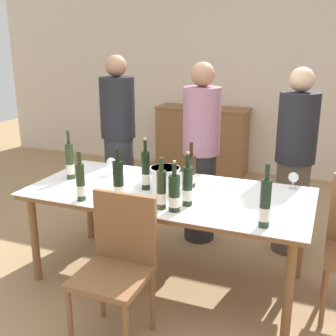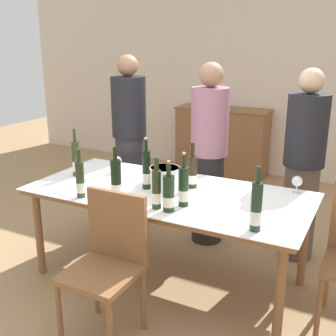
{
  "view_description": "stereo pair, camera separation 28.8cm",
  "coord_description": "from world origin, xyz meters",
  "px_view_note": "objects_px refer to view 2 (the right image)",
  "views": [
    {
      "loc": [
        1.09,
        -2.73,
        1.81
      ],
      "look_at": [
        0.0,
        0.0,
        0.91
      ],
      "focal_mm": 45.0,
      "sensor_mm": 36.0,
      "label": 1
    },
    {
      "loc": [
        1.35,
        -2.61,
        1.81
      ],
      "look_at": [
        0.0,
        0.0,
        0.91
      ],
      "focal_mm": 45.0,
      "sensor_mm": 36.0,
      "label": 2
    }
  ],
  "objects_px": {
    "wine_bottle_3": "(146,171)",
    "wine_bottle_5": "(192,172)",
    "ice_bucket": "(165,179)",
    "wine_bottle_6": "(80,180)",
    "sideboard_cabinet": "(222,141)",
    "wine_bottle_1": "(116,181)",
    "wine_glass_0": "(154,172)",
    "person_host": "(130,143)",
    "wine_bottle_2": "(256,208)",
    "wine_bottle_0": "(169,194)",
    "wine_bottle_8": "(157,190)",
    "person_guest_right": "(303,167)",
    "person_guest_left": "(209,156)",
    "chair_near_front": "(108,256)",
    "wine_bottle_4": "(184,188)",
    "wine_glass_2": "(117,161)",
    "wine_glass_1": "(297,182)",
    "dining_table": "(168,199)",
    "wine_bottle_7": "(76,159)"
  },
  "relations": [
    {
      "from": "sideboard_cabinet",
      "to": "person_host",
      "type": "bearing_deg",
      "value": -96.55
    },
    {
      "from": "dining_table",
      "to": "person_host",
      "type": "height_order",
      "value": "person_host"
    },
    {
      "from": "wine_bottle_0",
      "to": "wine_bottle_3",
      "type": "height_order",
      "value": "wine_bottle_3"
    },
    {
      "from": "wine_bottle_3",
      "to": "person_guest_right",
      "type": "height_order",
      "value": "person_guest_right"
    },
    {
      "from": "wine_bottle_4",
      "to": "person_guest_right",
      "type": "height_order",
      "value": "person_guest_right"
    },
    {
      "from": "chair_near_front",
      "to": "dining_table",
      "type": "bearing_deg",
      "value": 86.42
    },
    {
      "from": "person_guest_right",
      "to": "wine_glass_0",
      "type": "bearing_deg",
      "value": -143.44
    },
    {
      "from": "ice_bucket",
      "to": "wine_bottle_3",
      "type": "relative_size",
      "value": 0.56
    },
    {
      "from": "wine_bottle_8",
      "to": "person_guest_left",
      "type": "relative_size",
      "value": 0.21
    },
    {
      "from": "wine_bottle_1",
      "to": "wine_bottle_2",
      "type": "height_order",
      "value": "wine_bottle_2"
    },
    {
      "from": "wine_bottle_8",
      "to": "dining_table",
      "type": "bearing_deg",
      "value": 104.3
    },
    {
      "from": "wine_bottle_8",
      "to": "wine_glass_1",
      "type": "distance_m",
      "value": 1.06
    },
    {
      "from": "person_host",
      "to": "wine_bottle_3",
      "type": "bearing_deg",
      "value": -50.66
    },
    {
      "from": "wine_bottle_1",
      "to": "wine_bottle_2",
      "type": "bearing_deg",
      "value": -1.77
    },
    {
      "from": "wine_glass_1",
      "to": "person_guest_right",
      "type": "distance_m",
      "value": 0.44
    },
    {
      "from": "sideboard_cabinet",
      "to": "wine_glass_1",
      "type": "bearing_deg",
      "value": -58.7
    },
    {
      "from": "sideboard_cabinet",
      "to": "wine_bottle_8",
      "type": "bearing_deg",
      "value": -77.71
    },
    {
      "from": "wine_glass_0",
      "to": "person_host",
      "type": "bearing_deg",
      "value": 134.14
    },
    {
      "from": "chair_near_front",
      "to": "wine_glass_0",
      "type": "bearing_deg",
      "value": 98.91
    },
    {
      "from": "person_host",
      "to": "wine_bottle_4",
      "type": "bearing_deg",
      "value": -43.09
    },
    {
      "from": "wine_bottle_4",
      "to": "wine_bottle_5",
      "type": "height_order",
      "value": "wine_bottle_4"
    },
    {
      "from": "wine_bottle_1",
      "to": "wine_bottle_4",
      "type": "relative_size",
      "value": 1.03
    },
    {
      "from": "dining_table",
      "to": "wine_bottle_6",
      "type": "distance_m",
      "value": 0.66
    },
    {
      "from": "sideboard_cabinet",
      "to": "person_guest_right",
      "type": "distance_m",
      "value": 2.42
    },
    {
      "from": "wine_bottle_6",
      "to": "wine_glass_2",
      "type": "distance_m",
      "value": 0.63
    },
    {
      "from": "wine_bottle_2",
      "to": "wine_glass_2",
      "type": "distance_m",
      "value": 1.49
    },
    {
      "from": "wine_bottle_0",
      "to": "person_guest_right",
      "type": "bearing_deg",
      "value": 61.25
    },
    {
      "from": "sideboard_cabinet",
      "to": "chair_near_front",
      "type": "distance_m",
      "value": 3.53
    },
    {
      "from": "dining_table",
      "to": "wine_bottle_8",
      "type": "bearing_deg",
      "value": -75.7
    },
    {
      "from": "wine_glass_0",
      "to": "wine_glass_1",
      "type": "height_order",
      "value": "wine_glass_0"
    },
    {
      "from": "wine_bottle_7",
      "to": "wine_bottle_8",
      "type": "distance_m",
      "value": 0.98
    },
    {
      "from": "wine_bottle_2",
      "to": "wine_glass_0",
      "type": "bearing_deg",
      "value": 153.58
    },
    {
      "from": "wine_bottle_5",
      "to": "wine_glass_0",
      "type": "height_order",
      "value": "wine_bottle_5"
    },
    {
      "from": "chair_near_front",
      "to": "wine_bottle_3",
      "type": "bearing_deg",
      "value": 100.35
    },
    {
      "from": "wine_glass_0",
      "to": "ice_bucket",
      "type": "bearing_deg",
      "value": -41.16
    },
    {
      "from": "wine_bottle_1",
      "to": "person_host",
      "type": "height_order",
      "value": "person_host"
    },
    {
      "from": "wine_bottle_8",
      "to": "person_guest_right",
      "type": "xyz_separation_m",
      "value": [
        0.73,
        1.16,
        -0.06
      ]
    },
    {
      "from": "wine_bottle_3",
      "to": "wine_bottle_5",
      "type": "bearing_deg",
      "value": 32.08
    },
    {
      "from": "ice_bucket",
      "to": "wine_bottle_6",
      "type": "height_order",
      "value": "wine_bottle_6"
    },
    {
      "from": "sideboard_cabinet",
      "to": "wine_bottle_6",
      "type": "xyz_separation_m",
      "value": [
        0.1,
        -3.17,
        0.4
      ]
    },
    {
      "from": "wine_bottle_0",
      "to": "wine_bottle_2",
      "type": "height_order",
      "value": "wine_bottle_2"
    },
    {
      "from": "wine_bottle_1",
      "to": "wine_bottle_5",
      "type": "distance_m",
      "value": 0.61
    },
    {
      "from": "wine_bottle_6",
      "to": "wine_glass_1",
      "type": "xyz_separation_m",
      "value": [
        1.35,
        0.79,
        -0.04
      ]
    },
    {
      "from": "wine_bottle_7",
      "to": "sideboard_cabinet",
      "type": "bearing_deg",
      "value": 84.86
    },
    {
      "from": "wine_bottle_1",
      "to": "wine_glass_1",
      "type": "bearing_deg",
      "value": 33.74
    },
    {
      "from": "wine_bottle_0",
      "to": "wine_bottle_5",
      "type": "relative_size",
      "value": 0.98
    },
    {
      "from": "wine_glass_1",
      "to": "wine_bottle_1",
      "type": "bearing_deg",
      "value": -146.26
    },
    {
      "from": "sideboard_cabinet",
      "to": "wine_bottle_1",
      "type": "bearing_deg",
      "value": -83.4
    },
    {
      "from": "wine_bottle_3",
      "to": "person_host",
      "type": "height_order",
      "value": "person_host"
    },
    {
      "from": "wine_bottle_1",
      "to": "wine_glass_1",
      "type": "height_order",
      "value": "wine_bottle_1"
    }
  ]
}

